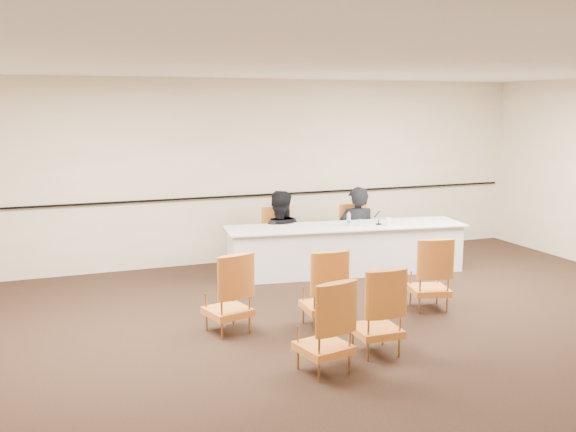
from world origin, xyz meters
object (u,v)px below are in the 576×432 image
object	(u,v)px
panelist_main_chair	(357,234)
aud_chair_front_mid	(323,288)
aud_chair_front_left	(227,292)
aud_chair_front_right	(429,273)
water_bottle	(349,219)
panel_table	(346,249)
aud_chair_back_left	(324,325)
panelist_main	(356,239)
panelist_second	(279,243)
coffee_cup	(388,222)
aud_chair_back_mid	(376,310)
panelist_second_chair	(279,238)
microphone	(379,217)
drinking_glass	(360,223)

from	to	relation	value
panelist_main_chair	aud_chair_front_mid	xyz separation A→B (m)	(-1.78, -2.65, 0.00)
panelist_main_chair	aud_chair_front_left	size ratio (longest dim) A/B	1.00
aud_chair_front_mid	aud_chair_front_right	bearing A→B (deg)	7.09
water_bottle	aud_chair_front_left	world-z (taller)	water_bottle
panel_table	aud_chair_back_left	xyz separation A→B (m)	(-1.87, -3.34, 0.10)
panelist_main	aud_chair_front_mid	bearing A→B (deg)	67.23
aud_chair_front_left	panelist_main	bearing A→B (deg)	25.54
panelist_main_chair	panelist_second	bearing A→B (deg)	180.00
panel_table	coffee_cup	size ratio (longest dim) A/B	29.43
aud_chair_front_mid	aud_chair_front_right	distance (m)	1.54
water_bottle	aud_chair_front_right	distance (m)	2.03
panelist_second	aud_chair_front_right	size ratio (longest dim) A/B	1.78
aud_chair_front_left	aud_chair_back_mid	distance (m)	1.73
aud_chair_back_left	panelist_second_chair	bearing A→B (deg)	64.39
panelist_main_chair	microphone	size ratio (longest dim) A/B	3.75
panel_table	panelist_second_chair	world-z (taller)	panelist_second_chair
aud_chair_front_left	aud_chair_back_left	bearing A→B (deg)	-82.57
aud_chair_front_right	aud_chair_back_mid	world-z (taller)	same
coffee_cup	aud_chair_back_mid	size ratio (longest dim) A/B	0.13
water_bottle	coffee_cup	bearing A→B (deg)	-21.95
panelist_main	panelist_second	bearing A→B (deg)	3.42
panel_table	panelist_main	world-z (taller)	panelist_main
panelist_second_chair	microphone	distance (m)	1.63
panel_table	drinking_glass	xyz separation A→B (m)	(0.19, -0.11, 0.42)
panelist_second	aud_chair_back_mid	distance (m)	3.78
panel_table	panelist_main	size ratio (longest dim) A/B	2.15
aud_chair_front_mid	aud_chair_back_left	size ratio (longest dim) A/B	1.00
panelist_main	panelist_main_chair	distance (m)	0.08
panelist_main	aud_chair_front_left	size ratio (longest dim) A/B	1.82
coffee_cup	aud_chair_front_mid	distance (m)	2.73
panelist_second	aud_chair_front_left	distance (m)	3.05
water_bottle	aud_chair_back_mid	size ratio (longest dim) A/B	0.22
panelist_second_chair	panelist_second	bearing A→B (deg)	0.00
microphone	coffee_cup	size ratio (longest dim) A/B	2.00
water_bottle	coffee_cup	distance (m)	0.61
coffee_cup	aud_chair_back_left	distance (m)	3.96
panelist_main_chair	panelist_second_chair	distance (m)	1.31
panelist_main	aud_chair_back_left	xyz separation A→B (m)	(-2.31, -3.84, 0.08)
panelist_second	coffee_cup	world-z (taller)	panelist_second
microphone	aud_chair_front_mid	size ratio (longest dim) A/B	0.27
coffee_cup	aud_chair_front_left	size ratio (longest dim) A/B	0.13
water_bottle	aud_chair_back_mid	xyz separation A→B (m)	(-1.19, -3.07, -0.38)
water_bottle	aud_chair_front_mid	distance (m)	2.56
microphone	aud_chair_front_mid	bearing A→B (deg)	-129.41
panelist_second	aud_chair_back_mid	size ratio (longest dim) A/B	1.78
panelist_main	panelist_second	size ratio (longest dim) A/B	1.03
panelist_main_chair	drinking_glass	world-z (taller)	panelist_main_chair
panel_table	panelist_second_chair	distance (m)	1.10
aud_chair_front_mid	panelist_second	bearing A→B (deg)	82.42
panel_table	aud_chair_front_right	bearing A→B (deg)	-76.76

